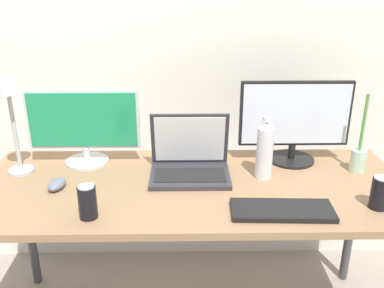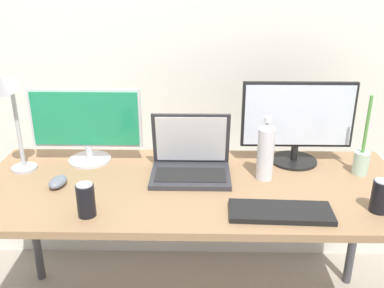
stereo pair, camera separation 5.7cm
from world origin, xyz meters
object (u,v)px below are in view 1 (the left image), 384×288
(keyboard_main, at_px, (282,210))
(mouse_by_keyboard, at_px, (57,184))
(water_bottle, at_px, (265,150))
(monitor_center, at_px, (295,120))
(bamboo_vase, at_px, (358,157))
(soda_can_near_keyboard, at_px, (88,202))
(laptop_silver, at_px, (190,161))
(desk_lamp, at_px, (6,105))
(monitor_left, at_px, (84,125))
(work_desk, at_px, (192,197))
(soda_can_by_laptop, at_px, (380,193))

(keyboard_main, height_order, mouse_by_keyboard, mouse_by_keyboard)
(keyboard_main, xyz_separation_m, water_bottle, (-0.02, 0.29, 0.12))
(water_bottle, bearing_deg, monitor_center, 46.94)
(bamboo_vase, bearing_deg, soda_can_near_keyboard, -161.68)
(laptop_silver, relative_size, keyboard_main, 0.91)
(desk_lamp, bearing_deg, soda_can_near_keyboard, -41.82)
(water_bottle, bearing_deg, monitor_left, 168.14)
(monitor_center, bearing_deg, mouse_by_keyboard, -165.54)
(mouse_by_keyboard, bearing_deg, keyboard_main, -3.30)
(laptop_silver, xyz_separation_m, soda_can_near_keyboard, (-0.37, -0.35, 0.00))
(work_desk, distance_m, bamboo_vase, 0.75)
(keyboard_main, bearing_deg, soda_can_near_keyboard, -176.23)
(water_bottle, relative_size, soda_can_near_keyboard, 2.18)
(keyboard_main, xyz_separation_m, soda_can_near_keyboard, (-0.70, -0.02, 0.05))
(mouse_by_keyboard, distance_m, soda_can_by_laptop, 1.25)
(water_bottle, height_order, desk_lamp, desk_lamp)
(water_bottle, bearing_deg, soda_can_near_keyboard, -155.37)
(mouse_by_keyboard, bearing_deg, soda_can_by_laptop, 1.77)
(keyboard_main, bearing_deg, monitor_center, 75.32)
(laptop_silver, xyz_separation_m, mouse_by_keyboard, (-0.54, -0.13, -0.04))
(monitor_center, distance_m, bamboo_vase, 0.32)
(bamboo_vase, bearing_deg, soda_can_by_laptop, -97.18)
(monitor_center, xyz_separation_m, desk_lamp, (-1.22, -0.15, 0.12))
(monitor_left, distance_m, monitor_center, 0.95)
(soda_can_near_keyboard, distance_m, desk_lamp, 0.57)
(work_desk, xyz_separation_m, soda_can_by_laptop, (0.69, -0.20, 0.12))
(soda_can_by_laptop, distance_m, bamboo_vase, 0.32)
(work_desk, relative_size, monitor_center, 3.57)
(soda_can_near_keyboard, distance_m, bamboo_vase, 1.16)
(monitor_center, xyz_separation_m, soda_can_by_laptop, (0.22, -0.44, -0.14))
(monitor_left, relative_size, soda_can_by_laptop, 3.97)
(work_desk, distance_m, water_bottle, 0.36)
(laptop_silver, bearing_deg, soda_can_by_laptop, -23.29)
(laptop_silver, bearing_deg, monitor_left, 164.92)
(mouse_by_keyboard, relative_size, desk_lamp, 0.23)
(laptop_silver, distance_m, desk_lamp, 0.79)
(laptop_silver, bearing_deg, bamboo_vase, 1.24)
(water_bottle, bearing_deg, keyboard_main, -85.96)
(soda_can_near_keyboard, bearing_deg, water_bottle, 24.63)
(water_bottle, bearing_deg, mouse_by_keyboard, -174.01)
(soda_can_near_keyboard, bearing_deg, desk_lamp, 138.18)
(work_desk, xyz_separation_m, water_bottle, (0.31, 0.06, 0.19))
(desk_lamp, bearing_deg, monitor_left, 27.58)
(monitor_left, relative_size, keyboard_main, 1.34)
(monitor_center, relative_size, keyboard_main, 1.34)
(water_bottle, bearing_deg, bamboo_vase, 7.23)
(work_desk, xyz_separation_m, mouse_by_keyboard, (-0.55, -0.03, 0.08))
(mouse_by_keyboard, distance_m, bamboo_vase, 1.29)
(keyboard_main, distance_m, water_bottle, 0.32)
(monitor_left, distance_m, mouse_by_keyboard, 0.31)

